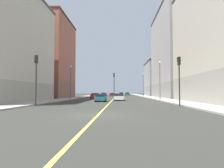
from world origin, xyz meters
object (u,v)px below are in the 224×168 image
object	(u,v)px
car_white	(119,97)
car_blue	(104,95)
building_left_mid	(180,54)
traffic_light_left_near	(179,74)
car_black	(121,94)
car_maroon	(112,95)
street_lamp_left_far	(143,82)
traffic_light_right_near	(36,73)
car_teal	(101,98)
traffic_light_median_far	(114,82)
car_red	(95,96)
building_left_far	(161,79)
car_green	(127,94)
street_lamp_right_near	(71,79)
building_right_midblock	(47,58)
street_lamp_left_near	(160,76)

from	to	relation	value
car_white	car_blue	bearing A→B (deg)	99.63
building_left_mid	traffic_light_left_near	xyz separation A→B (m)	(-9.74, -32.32, -8.44)
car_black	car_maroon	xyz separation A→B (m)	(-3.24, -12.32, -0.05)
street_lamp_left_far	car_black	xyz separation A→B (m)	(-7.15, 18.57, -4.05)
car_black	car_blue	world-z (taller)	car_black
traffic_light_left_near	traffic_light_right_near	size ratio (longest dim) A/B	0.95
traffic_light_left_near	car_teal	xyz separation A→B (m)	(-9.74, 10.89, -2.96)
traffic_light_median_far	street_lamp_left_far	xyz separation A→B (m)	(8.95, 19.38, 0.85)
traffic_light_right_near	car_black	distance (m)	62.54
car_teal	car_red	bearing A→B (deg)	101.33
building_left_far	car_teal	world-z (taller)	building_left_far
car_green	car_red	bearing A→B (deg)	-103.43
traffic_light_left_near	street_lamp_left_far	xyz separation A→B (m)	(1.02, 43.09, 1.13)
car_green	traffic_light_left_near	bearing A→B (deg)	-86.65
car_teal	traffic_light_left_near	bearing A→B (deg)	-48.21
building_left_mid	street_lamp_right_near	size ratio (longest dim) A/B	3.61
car_blue	building_left_far	bearing A→B (deg)	23.97
building_right_midblock	car_black	bearing A→B (deg)	59.12
building_left_far	car_teal	xyz separation A→B (m)	(-19.48, -46.52, -6.14)
building_right_midblock	car_teal	distance (m)	25.94
street_lamp_right_near	street_lamp_left_far	xyz separation A→B (m)	(18.06, 23.45, 0.27)
building_left_far	traffic_light_right_near	distance (m)	63.01
car_green	car_white	size ratio (longest dim) A/B	1.00
traffic_light_median_far	car_red	world-z (taller)	traffic_light_median_far
car_black	car_red	world-z (taller)	car_black
building_right_midblock	street_lamp_right_near	bearing A→B (deg)	-46.45
traffic_light_left_near	car_red	distance (m)	27.14
street_lamp_left_far	car_maroon	size ratio (longest dim) A/B	1.63
traffic_light_left_near	car_white	world-z (taller)	traffic_light_left_near
car_white	car_blue	distance (m)	33.37
car_black	building_left_far	bearing A→B (deg)	-15.02
street_lamp_right_near	car_blue	xyz separation A→B (m)	(4.73, 27.96, -3.79)
traffic_light_right_near	street_lamp_left_far	size ratio (longest dim) A/B	0.76
building_left_far	traffic_light_left_near	xyz separation A→B (m)	(-9.74, -57.41, -3.18)
car_maroon	street_lamp_left_far	bearing A→B (deg)	-31.04
car_black	car_white	xyz separation A→B (m)	(-0.60, -46.96, -0.02)
car_black	car_green	bearing A→B (deg)	-18.11
traffic_light_left_near	car_black	world-z (taller)	traffic_light_left_near
traffic_light_median_far	traffic_light_right_near	bearing A→B (deg)	-108.93
street_lamp_left_near	street_lamp_left_far	size ratio (longest dim) A/B	0.96
building_right_midblock	car_red	size ratio (longest dim) A/B	4.47
car_maroon	car_teal	xyz separation A→B (m)	(-0.36, -38.46, 0.01)
building_left_mid	car_black	world-z (taller)	building_left_mid
car_white	traffic_light_median_far	bearing A→B (deg)	97.60
building_left_far	car_red	world-z (taller)	building_left_far
street_lamp_left_near	car_white	size ratio (longest dim) A/B	1.73
car_red	car_teal	world-z (taller)	car_red
car_white	street_lamp_right_near	bearing A→B (deg)	154.40
street_lamp_left_near	car_white	world-z (taller)	street_lamp_left_near
building_left_far	car_green	world-z (taller)	building_left_far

